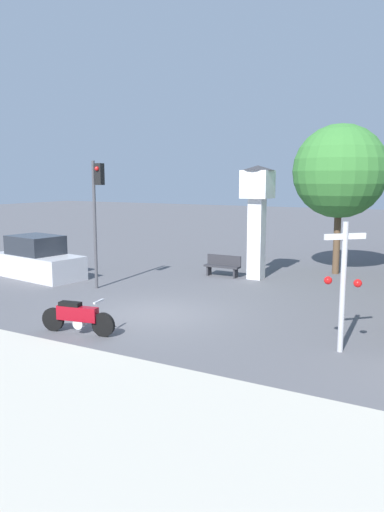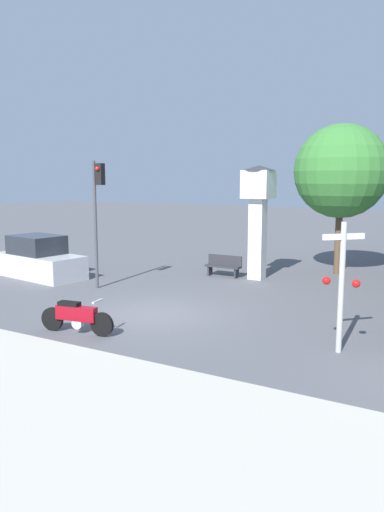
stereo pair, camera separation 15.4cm
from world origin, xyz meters
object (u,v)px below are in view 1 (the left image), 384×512
at_px(motorcycle, 77,317).
at_px(bench, 223,265).
at_px(parked_car, 38,260).
at_px(traffic_light, 97,203).
at_px(clock_tower, 257,204).
at_px(street_tree, 340,172).
at_px(railroad_crossing_signal, 343,281).

relative_size(motorcycle, bench, 1.38).
bearing_deg(motorcycle, parked_car, 132.78).
bearing_deg(traffic_light, bench, 55.69).
distance_m(clock_tower, parked_car, 9.65).
height_order(traffic_light, bench, traffic_light).
distance_m(traffic_light, bench, 6.19).
bearing_deg(parked_car, street_tree, 41.08).
height_order(railroad_crossing_signal, bench, railroad_crossing_signal).
relative_size(railroad_crossing_signal, street_tree, 0.49).
bearing_deg(bench, parked_car, -149.35).
bearing_deg(railroad_crossing_signal, parked_car, 166.86).
relative_size(clock_tower, railroad_crossing_signal, 1.48).
relative_size(motorcycle, clock_tower, 0.47).
height_order(motorcycle, traffic_light, traffic_light).
relative_size(street_tree, bench, 4.10).
distance_m(street_tree, parked_car, 13.61).
relative_size(traffic_light, railroad_crossing_signal, 1.52).
height_order(clock_tower, railroad_crossing_signal, clock_tower).
bearing_deg(railroad_crossing_signal, motorcycle, -162.77).
bearing_deg(motorcycle, bench, 80.24).
relative_size(street_tree, parked_car, 1.49).
xyz_separation_m(railroad_crossing_signal, bench, (-6.70, 7.23, -1.27)).
height_order(street_tree, bench, street_tree).
distance_m(railroad_crossing_signal, street_tree, 10.93).
height_order(traffic_light, railroad_crossing_signal, traffic_light).
bearing_deg(motorcycle, railroad_crossing_signal, 6.99).
bearing_deg(parked_car, bench, 38.89).
height_order(clock_tower, street_tree, street_tree).
relative_size(traffic_light, bench, 3.05).
bearing_deg(street_tree, railroad_crossing_signal, -75.98).
xyz_separation_m(traffic_light, parked_car, (-3.75, 0.49, -2.57)).
height_order(clock_tower, bench, clock_tower).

